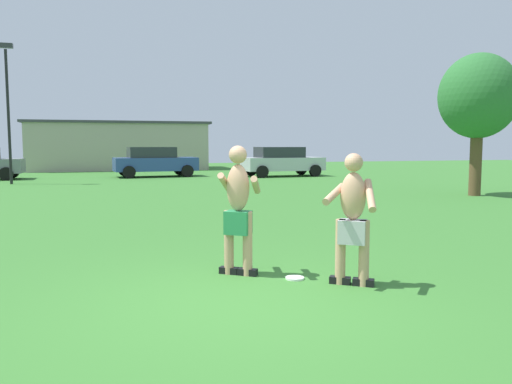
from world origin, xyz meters
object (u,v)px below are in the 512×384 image
Objects in this scene: player_in_gray at (353,217)px; tree_right_field at (478,97)px; car_blue_near_post at (154,161)px; frisbee at (295,278)px; car_silver_mid_lot at (282,161)px; player_near at (238,207)px; lamp_post at (8,99)px.

tree_right_field is at bearing 44.29° from player_in_gray.
tree_right_field is at bearing -53.49° from car_blue_near_post.
car_silver_mid_lot is at bearing 71.52° from frisbee.
player_near is 18.78m from lamp_post.
car_silver_mid_lot is (6.05, 20.30, -0.04)m from player_in_gray.
frisbee is at bearing 141.81° from player_in_gray.
lamp_post is (-7.02, 18.54, 2.80)m from player_in_gray.
car_silver_mid_lot is at bearing 7.65° from lamp_post.
car_silver_mid_lot is at bearing 73.41° from player_in_gray.
player_in_gray is 0.27× the size of lamp_post.
lamp_post is (-6.44, 18.08, 3.65)m from frisbee.
frisbee is 0.06× the size of car_blue_near_post.
frisbee is 21.37m from car_blue_near_post.
player_in_gray is 6.72× the size of frisbee.
car_blue_near_post is at bearing 90.00° from frisbee.
lamp_post is 18.78m from tree_right_field.
tree_right_field is at bearing -31.19° from lamp_post.
player_in_gray is 12.86m from tree_right_field.
player_in_gray reaches higher than car_blue_near_post.
player_in_gray is at bearing -35.80° from player_near.
car_silver_mid_lot reaches higher than frisbee.
player_in_gray reaches higher than frisbee.
frisbee is (0.65, -0.43, -0.91)m from player_near.
player_near reaches higher than player_in_gray.
player_near is 13.20m from tree_right_field.
frisbee is 0.05× the size of tree_right_field.
lamp_post is at bearing 109.60° from frisbee.
car_blue_near_post is 0.74× the size of lamp_post.
car_silver_mid_lot is at bearing 69.43° from player_near.
car_silver_mid_lot is at bearing 104.61° from tree_right_field.
player_near is 0.29× the size of lamp_post.
frisbee is 0.04× the size of lamp_post.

